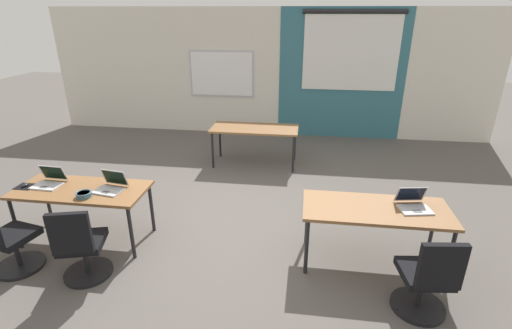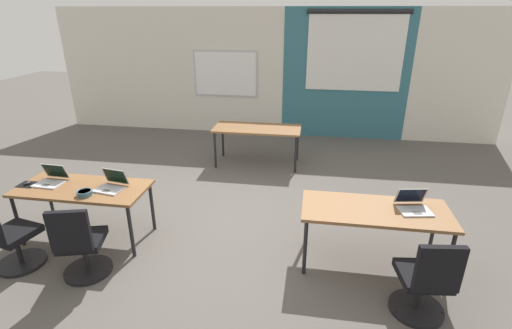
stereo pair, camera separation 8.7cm
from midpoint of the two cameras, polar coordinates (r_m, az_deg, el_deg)
ground_plane at (r=5.23m, az=-4.09°, el=-9.04°), size 24.00×24.00×0.00m
back_wall_assembly at (r=8.69m, az=1.66°, el=13.83°), size 10.00×0.27×2.80m
desk_near_left at (r=5.08m, az=-25.55°, el=-3.94°), size 1.60×0.70×0.72m
desk_near_right at (r=4.35m, az=17.28°, el=-7.03°), size 1.60×0.70×0.72m
desk_far_center at (r=6.94m, az=-0.56°, el=5.19°), size 1.60×0.70×0.72m
laptop_near_left_inner at (r=4.85m, az=-21.81°, el=-3.09°), size 0.38×0.35×0.23m
chair_near_left_inner at (r=4.50m, az=-25.67°, el=-11.62°), size 0.54×0.59×0.92m
laptop_near_left_end at (r=5.32m, az=-29.48°, el=-2.23°), size 0.34×0.33×0.23m
mousepad_near_left_end at (r=5.43m, az=-32.17°, el=-2.86°), size 0.22×0.19×0.00m
mouse_near_left_end at (r=5.43m, az=-32.22°, el=-2.68°), size 0.08×0.11×0.03m
chair_near_left_end at (r=5.01m, az=-34.19°, el=-9.87°), size 0.52×0.58×0.92m
laptop_near_right_end at (r=4.44m, az=22.44°, el=-5.62°), size 0.38×0.37×0.22m
chair_near_right_end at (r=3.98m, az=24.03°, el=-16.08°), size 0.52×0.56×0.92m
snack_bowl at (r=4.80m, az=-25.31°, el=-4.13°), size 0.18×0.18×0.06m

